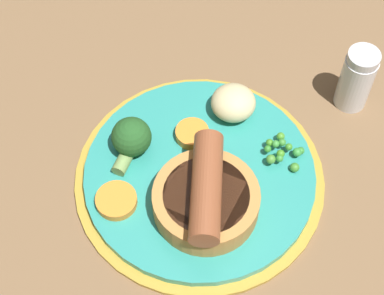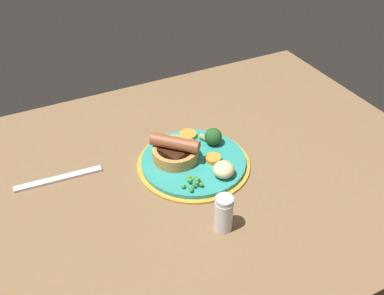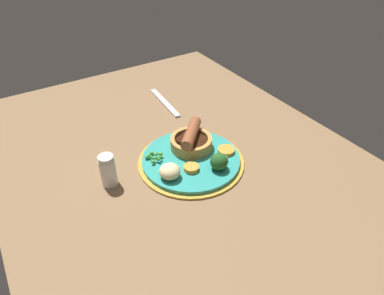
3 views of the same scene
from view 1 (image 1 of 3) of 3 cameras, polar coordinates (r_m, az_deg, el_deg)
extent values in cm
cube|color=brown|center=(65.04, 2.70, -3.79)|extent=(110.00, 80.00, 3.00)
cylinder|color=#B79333|center=(63.63, 0.67, -2.74)|extent=(24.69, 24.69, 0.50)
cylinder|color=teal|center=(63.24, 0.68, -2.54)|extent=(22.72, 22.72, 1.40)
cylinder|color=#BC8442|center=(59.51, 1.25, -4.80)|extent=(9.95, 9.95, 2.77)
cylinder|color=#472614|center=(58.42, 1.27, -4.23)|extent=(7.96, 7.96, 0.30)
cylinder|color=brown|center=(57.09, 1.30, -3.50)|extent=(9.51, 9.33, 2.75)
sphere|color=#3F902D|center=(63.75, 8.60, 0.05)|extent=(0.73, 0.73, 0.73)
sphere|color=#3C8E36|center=(63.82, 8.02, 0.45)|extent=(0.78, 0.78, 0.78)
sphere|color=#418C28|center=(63.77, 6.91, 0.43)|extent=(0.76, 0.76, 0.76)
sphere|color=#4A9136|center=(62.73, 7.03, -1.04)|extent=(0.95, 0.95, 0.95)
sphere|color=#368C34|center=(64.17, 9.64, -0.28)|extent=(0.76, 0.76, 0.76)
sphere|color=#429527|center=(62.96, 7.88, -0.55)|extent=(0.81, 0.81, 0.81)
sphere|color=green|center=(62.88, 7.80, -0.96)|extent=(0.73, 0.73, 0.73)
sphere|color=#368C2F|center=(63.32, 6.74, -0.13)|extent=(0.72, 0.72, 0.72)
sphere|color=green|center=(63.75, 9.32, -0.42)|extent=(0.91, 0.91, 0.91)
sphere|color=green|center=(63.52, 7.44, 0.32)|extent=(0.76, 0.76, 0.76)
sphere|color=#49982D|center=(64.51, 7.88, 0.98)|extent=(0.83, 0.83, 0.83)
sphere|color=#428E33|center=(63.16, 9.11, -1.76)|extent=(0.94, 0.94, 0.94)
sphere|color=#235623|center=(62.73, -5.41, 0.95)|extent=(3.97, 3.97, 3.97)
cylinder|color=#7A9E56|center=(62.74, -6.18, -1.36)|extent=(2.29, 2.67, 1.39)
ellipsoid|color=beige|center=(65.44, 3.69, 3.99)|extent=(6.40, 6.42, 3.22)
cylinder|color=orange|center=(61.00, -6.74, -4.71)|extent=(4.28, 4.28, 0.92)
cylinder|color=orange|center=(64.42, 0.01, 1.23)|extent=(4.29, 4.29, 1.04)
cylinder|color=silver|center=(68.75, 14.33, 5.68)|extent=(3.44, 3.44, 6.53)
cylinder|color=silver|center=(65.95, 15.02, 7.70)|extent=(3.27, 3.27, 1.00)
camera|label=2|loc=(0.86, 72.05, 30.97)|focal=40.00mm
camera|label=3|loc=(0.93, -9.24, 54.27)|focal=32.00mm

